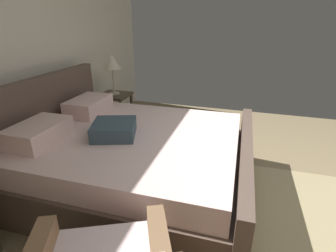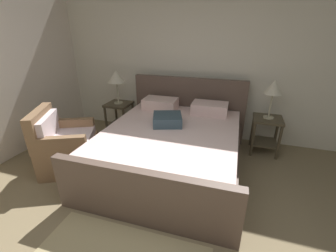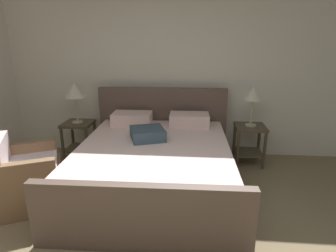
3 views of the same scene
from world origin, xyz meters
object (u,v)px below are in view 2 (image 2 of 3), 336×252
at_px(bed, 172,145).
at_px(table_lamp_left, 116,77).
at_px(table_lamp_right, 274,88).
at_px(nightstand_right, 266,129).
at_px(nightstand_left, 119,113).
at_px(armchair, 65,146).

height_order(bed, table_lamp_left, table_lamp_left).
relative_size(table_lamp_right, table_lamp_left, 0.99).
relative_size(bed, nightstand_right, 3.86).
xyz_separation_m(bed, nightstand_left, (-1.31, 0.82, 0.06)).
height_order(nightstand_right, table_lamp_left, table_lamp_left).
bearing_deg(table_lamp_right, table_lamp_left, -179.08).
relative_size(bed, table_lamp_left, 3.84).
relative_size(nightstand_right, nightstand_left, 1.00).
bearing_deg(armchair, table_lamp_left, 84.12).
height_order(bed, nightstand_left, bed).
height_order(table_lamp_right, armchair, table_lamp_right).
distance_m(bed, table_lamp_right, 1.73).
xyz_separation_m(bed, table_lamp_right, (1.31, 0.86, 0.73)).
bearing_deg(table_lamp_right, bed, -146.79).
distance_m(bed, nightstand_left, 1.54).
bearing_deg(table_lamp_right, armchair, -153.50).
height_order(nightstand_right, nightstand_left, same).
distance_m(nightstand_left, armchair, 1.34).
relative_size(nightstand_right, table_lamp_left, 0.99).
distance_m(table_lamp_right, nightstand_left, 2.70).
xyz_separation_m(table_lamp_right, table_lamp_left, (-2.62, -0.04, 0.01)).
bearing_deg(armchair, nightstand_right, 26.50).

